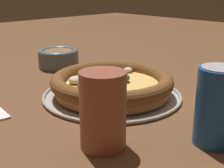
% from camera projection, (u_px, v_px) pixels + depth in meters
% --- Properties ---
extents(ground_plane, '(3.00, 3.00, 0.00)m').
position_uv_depth(ground_plane, '(112.00, 97.00, 0.69)').
color(ground_plane, brown).
extents(pizza_tray, '(0.31, 0.31, 0.01)m').
position_uv_depth(pizza_tray, '(112.00, 95.00, 0.69)').
color(pizza_tray, '#B7B2A8').
rests_on(pizza_tray, ground_plane).
extents(pizza, '(0.27, 0.27, 0.04)m').
position_uv_depth(pizza, '(112.00, 84.00, 0.68)').
color(pizza, '#A86B33').
rests_on(pizza, pizza_tray).
extents(bowl_far, '(0.12, 0.12, 0.06)m').
position_uv_depth(bowl_far, '(58.00, 57.00, 0.93)').
color(bowl_far, slate).
rests_on(bowl_far, ground_plane).
extents(drinking_cup, '(0.07, 0.07, 0.12)m').
position_uv_depth(drinking_cup, '(103.00, 111.00, 0.46)').
color(drinking_cup, brown).
rests_on(drinking_cup, ground_plane).
extents(beverage_can, '(0.07, 0.07, 0.12)m').
position_uv_depth(beverage_can, '(217.00, 106.00, 0.47)').
color(beverage_can, '#194C99').
rests_on(beverage_can, ground_plane).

